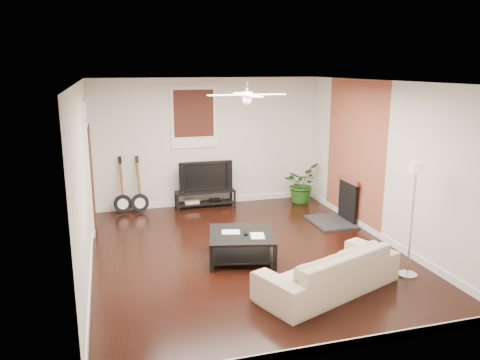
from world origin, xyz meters
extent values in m
cube|color=black|center=(0.00, 0.00, 0.00)|extent=(5.00, 6.00, 0.01)
cube|color=white|center=(0.00, 0.00, 2.80)|extent=(5.00, 6.00, 0.01)
cube|color=silver|center=(0.00, 3.00, 1.40)|extent=(5.00, 0.01, 2.80)
cube|color=silver|center=(0.00, -3.00, 1.40)|extent=(5.00, 0.01, 2.80)
cube|color=silver|center=(-2.50, 0.00, 1.40)|extent=(0.01, 6.00, 2.80)
cube|color=silver|center=(2.50, 0.00, 1.40)|extent=(0.01, 6.00, 2.80)
cube|color=#A64B35|center=(2.49, 1.00, 1.40)|extent=(0.02, 2.20, 2.80)
cube|color=black|center=(2.20, 1.00, 0.46)|extent=(0.80, 1.10, 0.92)
cube|color=black|center=(-0.30, 2.97, 1.95)|extent=(1.00, 0.06, 1.30)
cube|color=white|center=(-2.46, 1.90, 1.25)|extent=(0.08, 1.00, 2.50)
cube|color=black|center=(-0.12, 2.78, 0.18)|extent=(1.31, 0.35, 0.37)
imported|color=black|center=(-0.12, 2.80, 0.71)|extent=(1.17, 0.15, 0.68)
cube|color=black|center=(-0.15, -0.24, 0.21)|extent=(1.23, 1.23, 0.43)
imported|color=tan|center=(0.68, -1.64, 0.31)|extent=(2.27, 1.55, 0.62)
imported|color=#1F5117|center=(2.04, 2.53, 0.44)|extent=(1.04, 1.05, 0.89)
camera|label=1|loc=(-2.15, -7.12, 3.02)|focal=35.48mm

